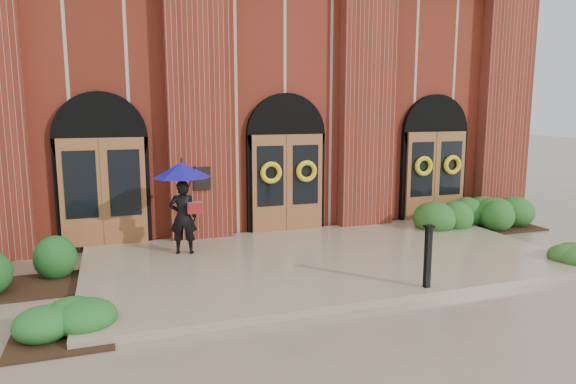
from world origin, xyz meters
name	(u,v)px	position (x,y,z in m)	size (l,w,h in m)	color
ground	(329,265)	(0.00, 0.00, 0.00)	(90.00, 90.00, 0.00)	gray
landing	(326,259)	(0.00, 0.15, 0.07)	(10.00, 5.30, 0.15)	gray
church_building	(233,103)	(0.00, 8.78, 3.50)	(16.20, 12.53, 7.00)	maroon
man_with_umbrella	(182,190)	(-2.87, 1.38, 1.56)	(1.56, 1.56, 2.02)	black
metal_post	(428,255)	(0.93, -2.24, 0.75)	(0.16, 0.16, 1.14)	black
hedge_wall_left	(10,269)	(-6.16, 0.50, 0.41)	(3.16, 1.26, 0.81)	#184A1A
hedge_wall_right	(480,215)	(5.22, 1.60, 0.40)	(3.15, 1.26, 0.81)	#22551E
hedge_front_left	(62,323)	(-5.10, -2.00, 0.23)	(1.32, 1.13, 0.47)	#1D551F
hedge_front_right	(574,253)	(5.10, -1.59, 0.22)	(1.24, 1.06, 0.44)	#28521D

